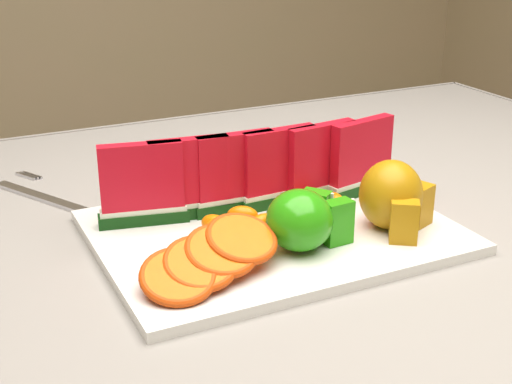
# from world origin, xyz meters

# --- Properties ---
(table) EXTENTS (1.40, 0.90, 0.75)m
(table) POSITION_xyz_m (0.00, 0.00, 0.65)
(table) COLOR #4F2B1C
(table) RESTS_ON ground
(tablecloth) EXTENTS (1.53, 1.03, 0.20)m
(tablecloth) POSITION_xyz_m (0.00, 0.00, 0.72)
(tablecloth) COLOR slate
(tablecloth) RESTS_ON table
(platter) EXTENTS (0.40, 0.30, 0.01)m
(platter) POSITION_xyz_m (0.05, -0.01, 0.76)
(platter) COLOR silver
(platter) RESTS_ON tablecloth
(apple_cluster) EXTENTS (0.11, 0.10, 0.07)m
(apple_cluster) POSITION_xyz_m (0.05, -0.07, 0.80)
(apple_cluster) COLOR #2C8E0D
(apple_cluster) RESTS_ON platter
(pear_cluster) EXTENTS (0.10, 0.10, 0.08)m
(pear_cluster) POSITION_xyz_m (0.17, -0.07, 0.81)
(pear_cluster) COLOR #B46D0E
(pear_cluster) RESTS_ON platter
(side_plate) EXTENTS (0.22, 0.22, 0.01)m
(side_plate) POSITION_xyz_m (0.12, 0.27, 0.76)
(side_plate) COLOR silver
(side_plate) RESTS_ON tablecloth
(fork) EXTENTS (0.10, 0.19, 0.00)m
(fork) POSITION_xyz_m (-0.18, 0.23, 0.76)
(fork) COLOR silver
(fork) RESTS_ON tablecloth
(watermelon_row) EXTENTS (0.39, 0.07, 0.10)m
(watermelon_row) POSITION_xyz_m (0.06, 0.05, 0.82)
(watermelon_row) COLOR #0E3614
(watermelon_row) RESTS_ON platter
(orange_fan_front) EXTENTS (0.17, 0.11, 0.05)m
(orange_fan_front) POSITION_xyz_m (-0.06, -0.09, 0.79)
(orange_fan_front) COLOR #E63C0C
(orange_fan_front) RESTS_ON platter
(orange_fan_back) EXTENTS (0.39, 0.11, 0.05)m
(orange_fan_back) POSITION_xyz_m (0.08, 0.11, 0.79)
(orange_fan_back) COLOR #E63C0C
(orange_fan_back) RESTS_ON platter
(tangerine_segments) EXTENTS (0.19, 0.06, 0.02)m
(tangerine_segments) POSITION_xyz_m (0.05, -0.01, 0.78)
(tangerine_segments) COLOR orange
(tangerine_segments) RESTS_ON platter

